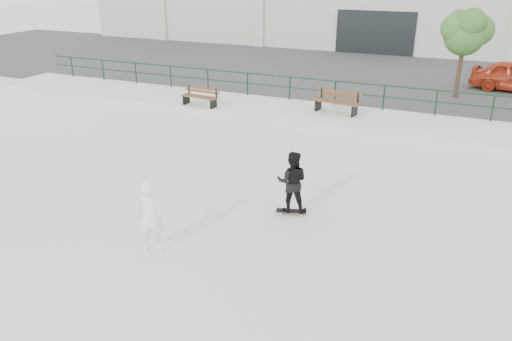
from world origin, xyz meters
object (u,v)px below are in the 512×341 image
at_px(tree, 466,30).
at_px(standing_skater, 292,182).
at_px(bench_left, 200,97).
at_px(bench_right, 337,102).
at_px(skateboard, 291,211).
at_px(seated_skater, 150,217).

relative_size(tree, standing_skater, 2.36).
xyz_separation_m(bench_left, bench_right, (5.47, 1.24, 0.05)).
distance_m(skateboard, seated_skater, 3.79).
relative_size(skateboard, seated_skater, 0.46).
bearing_deg(skateboard, seated_skater, -144.20).
distance_m(bench_right, standing_skater, 8.02).
height_order(bench_right, standing_skater, standing_skater).
height_order(skateboard, seated_skater, seated_skater).
xyz_separation_m(tree, skateboard, (-3.25, -12.42, -3.29)).
xyz_separation_m(bench_left, skateboard, (6.43, -6.73, -0.80)).
relative_size(bench_left, tree, 0.43).
xyz_separation_m(bench_left, seated_skater, (4.17, -9.66, -0.01)).
distance_m(bench_left, tree, 11.51).
height_order(tree, seated_skater, tree).
height_order(bench_right, tree, tree).
relative_size(standing_skater, seated_skater, 0.94).
bearing_deg(bench_left, standing_skater, -41.37).
bearing_deg(bench_right, standing_skater, -73.96).
relative_size(bench_right, skateboard, 2.39).
height_order(tree, skateboard, tree).
xyz_separation_m(bench_right, standing_skater, (0.96, -7.96, -0.02)).
relative_size(bench_left, seated_skater, 0.96).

